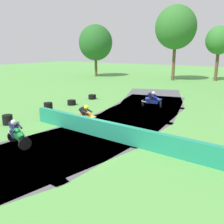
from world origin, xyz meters
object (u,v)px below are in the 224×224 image
(motorcycle_trailing_orange, at_px, (86,117))
(motorcycle_chase_green, at_px, (17,133))
(motorcycle_fourth_blue, at_px, (153,100))
(tire_stack_extra_b, at_px, (92,97))
(tire_stack_mid_b, at_px, (8,120))
(tire_stack_far, at_px, (48,108))
(tire_stack_extra_a, at_px, (72,103))

(motorcycle_trailing_orange, bearing_deg, motorcycle_chase_green, -101.74)
(motorcycle_fourth_blue, relative_size, tire_stack_extra_b, 2.45)
(motorcycle_chase_green, distance_m, tire_stack_extra_b, 11.86)
(tire_stack_mid_b, distance_m, tire_stack_extra_b, 9.21)
(tire_stack_far, bearing_deg, tire_stack_extra_a, 100.53)
(tire_stack_mid_b, height_order, tire_stack_extra_b, tire_stack_mid_b)
(motorcycle_fourth_blue, xyz_separation_m, tire_stack_extra_a, (-6.00, -2.75, -0.43))
(motorcycle_fourth_blue, distance_m, tire_stack_mid_b, 10.58)
(motorcycle_chase_green, relative_size, tire_stack_far, 2.12)
(motorcycle_trailing_orange, height_order, motorcycle_fourth_blue, motorcycle_trailing_orange)
(motorcycle_trailing_orange, bearing_deg, tire_stack_mid_b, -153.83)
(tire_stack_extra_a, bearing_deg, tire_stack_far, -79.47)
(motorcycle_fourth_blue, distance_m, tire_stack_extra_a, 6.61)
(motorcycle_chase_green, bearing_deg, tire_stack_extra_a, 116.34)
(motorcycle_fourth_blue, xyz_separation_m, tire_stack_far, (-5.43, -5.80, -0.23))
(tire_stack_extra_a, bearing_deg, motorcycle_trailing_orange, -39.98)
(motorcycle_trailing_orange, height_order, tire_stack_far, motorcycle_trailing_orange)
(motorcycle_fourth_blue, height_order, tire_stack_extra_a, motorcycle_fourth_blue)
(motorcycle_chase_green, distance_m, tire_stack_extra_a, 9.14)
(motorcycle_chase_green, relative_size, tire_stack_mid_b, 2.80)
(tire_stack_mid_b, xyz_separation_m, tire_stack_far, (0.08, 3.23, 0.10))
(motorcycle_trailing_orange, height_order, tire_stack_extra_a, motorcycle_trailing_orange)
(tire_stack_far, xyz_separation_m, tire_stack_extra_a, (-0.57, 3.05, -0.20))
(motorcycle_trailing_orange, xyz_separation_m, tire_stack_extra_b, (-5.02, 7.02, -0.46))
(motorcycle_chase_green, relative_size, motorcycle_trailing_orange, 1.01)
(tire_stack_far, distance_m, tire_stack_extra_a, 3.11)
(motorcycle_fourth_blue, bearing_deg, tire_stack_mid_b, -121.42)
(tire_stack_mid_b, relative_size, tire_stack_far, 0.76)
(tire_stack_mid_b, relative_size, tire_stack_extra_b, 0.86)
(motorcycle_fourth_blue, relative_size, tire_stack_mid_b, 2.85)
(motorcycle_chase_green, height_order, tire_stack_extra_b, motorcycle_chase_green)
(tire_stack_mid_b, height_order, tire_stack_extra_a, tire_stack_mid_b)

